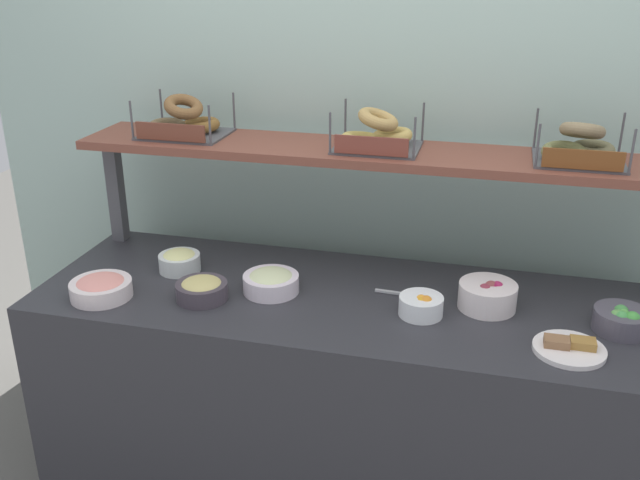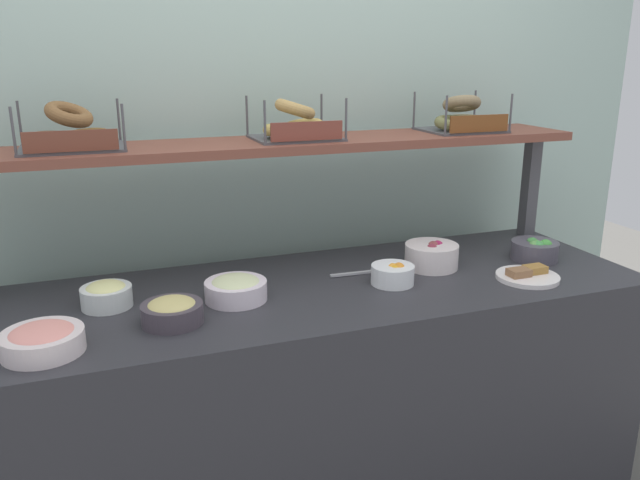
{
  "view_description": "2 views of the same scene",
  "coord_description": "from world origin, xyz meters",
  "px_view_note": "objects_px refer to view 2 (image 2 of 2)",
  "views": [
    {
      "loc": [
        0.4,
        -2.02,
        1.9
      ],
      "look_at": [
        -0.14,
        0.08,
        1.01
      ],
      "focal_mm": 39.55,
      "sensor_mm": 36.0,
      "label": 1
    },
    {
      "loc": [
        -0.66,
        -1.77,
        1.56
      ],
      "look_at": [
        0.01,
        0.02,
        1.0
      ],
      "focal_mm": 35.58,
      "sensor_mm": 36.0,
      "label": 2
    }
  ],
  "objects_px": {
    "bagel_basket_poppy": "(461,119)",
    "bowl_lox_spread": "(42,340)",
    "serving_spoon_near_plate": "(365,272)",
    "bagel_basket_sesame": "(295,125)",
    "bagel_basket_cinnamon_raisin": "(70,134)",
    "bowl_beet_salad": "(432,255)",
    "bowl_veggie_mix": "(535,249)",
    "serving_plate_white": "(527,276)",
    "bowl_scallion_spread": "(236,288)",
    "bowl_hummus": "(172,311)",
    "bowl_fruit_salad": "(393,274)",
    "bowl_egg_salad": "(106,294)"
  },
  "relations": [
    {
      "from": "bagel_basket_poppy",
      "to": "bowl_lox_spread",
      "type": "bearing_deg",
      "value": -161.96
    },
    {
      "from": "serving_spoon_near_plate",
      "to": "bagel_basket_sesame",
      "type": "bearing_deg",
      "value": 126.95
    },
    {
      "from": "bagel_basket_cinnamon_raisin",
      "to": "bagel_basket_poppy",
      "type": "distance_m",
      "value": 1.35
    },
    {
      "from": "bowl_beet_salad",
      "to": "bowl_veggie_mix",
      "type": "xyz_separation_m",
      "value": [
        0.39,
        -0.05,
        -0.01
      ]
    },
    {
      "from": "bowl_beet_salad",
      "to": "serving_plate_white",
      "type": "xyz_separation_m",
      "value": [
        0.24,
        -0.21,
        -0.03
      ]
    },
    {
      "from": "bowl_scallion_spread",
      "to": "bowl_lox_spread",
      "type": "distance_m",
      "value": 0.55
    },
    {
      "from": "bowl_scallion_spread",
      "to": "bagel_basket_cinnamon_raisin",
      "type": "xyz_separation_m",
      "value": [
        -0.42,
        0.31,
        0.44
      ]
    },
    {
      "from": "serving_plate_white",
      "to": "bagel_basket_poppy",
      "type": "height_order",
      "value": "bagel_basket_poppy"
    },
    {
      "from": "bowl_beet_salad",
      "to": "bagel_basket_cinnamon_raisin",
      "type": "distance_m",
      "value": 1.22
    },
    {
      "from": "bowl_lox_spread",
      "to": "bagel_basket_poppy",
      "type": "distance_m",
      "value": 1.6
    },
    {
      "from": "bagel_basket_poppy",
      "to": "bowl_hummus",
      "type": "bearing_deg",
      "value": -160.37
    },
    {
      "from": "serving_spoon_near_plate",
      "to": "bagel_basket_sesame",
      "type": "distance_m",
      "value": 0.55
    },
    {
      "from": "bowl_scallion_spread",
      "to": "bowl_veggie_mix",
      "type": "bearing_deg",
      "value": 0.55
    },
    {
      "from": "bowl_beet_salad",
      "to": "bowl_hummus",
      "type": "distance_m",
      "value": 0.92
    },
    {
      "from": "bowl_hummus",
      "to": "bowl_veggie_mix",
      "type": "relative_size",
      "value": 1.02
    },
    {
      "from": "bagel_basket_cinnamon_raisin",
      "to": "bagel_basket_sesame",
      "type": "distance_m",
      "value": 0.71
    },
    {
      "from": "bowl_fruit_salad",
      "to": "bowl_scallion_spread",
      "type": "bearing_deg",
      "value": 175.56
    },
    {
      "from": "bowl_scallion_spread",
      "to": "bagel_basket_cinnamon_raisin",
      "type": "relative_size",
      "value": 0.61
    },
    {
      "from": "bagel_basket_poppy",
      "to": "bowl_egg_salad",
      "type": "bearing_deg",
      "value": -170.32
    },
    {
      "from": "bowl_lox_spread",
      "to": "bowl_beet_salad",
      "type": "bearing_deg",
      "value": 10.94
    },
    {
      "from": "bagel_basket_cinnamon_raisin",
      "to": "bagel_basket_sesame",
      "type": "bearing_deg",
      "value": -0.69
    },
    {
      "from": "serving_spoon_near_plate",
      "to": "bagel_basket_poppy",
      "type": "xyz_separation_m",
      "value": [
        0.48,
        0.22,
        0.47
      ]
    },
    {
      "from": "bagel_basket_sesame",
      "to": "bowl_egg_salad",
      "type": "bearing_deg",
      "value": -161.31
    },
    {
      "from": "bowl_fruit_salad",
      "to": "bowl_hummus",
      "type": "bearing_deg",
      "value": -174.59
    },
    {
      "from": "bowl_hummus",
      "to": "serving_plate_white",
      "type": "distance_m",
      "value": 1.14
    },
    {
      "from": "bowl_scallion_spread",
      "to": "bowl_veggie_mix",
      "type": "distance_m",
      "value": 1.09
    },
    {
      "from": "bowl_scallion_spread",
      "to": "bowl_beet_salad",
      "type": "distance_m",
      "value": 0.7
    },
    {
      "from": "bowl_lox_spread",
      "to": "bagel_basket_sesame",
      "type": "height_order",
      "value": "bagel_basket_sesame"
    },
    {
      "from": "bowl_egg_salad",
      "to": "bowl_lox_spread",
      "type": "height_order",
      "value": "bowl_egg_salad"
    },
    {
      "from": "bowl_hummus",
      "to": "bagel_basket_cinnamon_raisin",
      "type": "relative_size",
      "value": 0.55
    },
    {
      "from": "bowl_veggie_mix",
      "to": "serving_plate_white",
      "type": "height_order",
      "value": "bowl_veggie_mix"
    },
    {
      "from": "bowl_veggie_mix",
      "to": "serving_spoon_near_plate",
      "type": "xyz_separation_m",
      "value": [
        -0.64,
        0.07,
        -0.03
      ]
    },
    {
      "from": "bowl_egg_salad",
      "to": "bagel_basket_sesame",
      "type": "bearing_deg",
      "value": 18.69
    },
    {
      "from": "bowl_fruit_salad",
      "to": "bagel_basket_cinnamon_raisin",
      "type": "bearing_deg",
      "value": 159.36
    },
    {
      "from": "bowl_veggie_mix",
      "to": "bagel_basket_sesame",
      "type": "bearing_deg",
      "value": 160.22
    },
    {
      "from": "bowl_fruit_salad",
      "to": "bowl_veggie_mix",
      "type": "distance_m",
      "value": 0.59
    },
    {
      "from": "bowl_egg_salad",
      "to": "bowl_hummus",
      "type": "height_order",
      "value": "bowl_egg_salad"
    },
    {
      "from": "bowl_hummus",
      "to": "bagel_basket_cinnamon_raisin",
      "type": "bearing_deg",
      "value": 117.62
    },
    {
      "from": "bowl_veggie_mix",
      "to": "serving_spoon_near_plate",
      "type": "height_order",
      "value": "bowl_veggie_mix"
    },
    {
      "from": "bowl_veggie_mix",
      "to": "bowl_lox_spread",
      "type": "height_order",
      "value": "bowl_veggie_mix"
    },
    {
      "from": "bowl_beet_salad",
      "to": "bowl_lox_spread",
      "type": "xyz_separation_m",
      "value": [
        -1.22,
        -0.24,
        -0.01
      ]
    },
    {
      "from": "bowl_beet_salad",
      "to": "bagel_basket_poppy",
      "type": "height_order",
      "value": "bagel_basket_poppy"
    },
    {
      "from": "bowl_scallion_spread",
      "to": "serving_spoon_near_plate",
      "type": "distance_m",
      "value": 0.46
    },
    {
      "from": "bowl_veggie_mix",
      "to": "bagel_basket_cinnamon_raisin",
      "type": "height_order",
      "value": "bagel_basket_cinnamon_raisin"
    },
    {
      "from": "bowl_lox_spread",
      "to": "bagel_basket_poppy",
      "type": "relative_size",
      "value": 0.72
    },
    {
      "from": "bowl_scallion_spread",
      "to": "bowl_hummus",
      "type": "xyz_separation_m",
      "value": [
        -0.2,
        -0.11,
        -0.0
      ]
    },
    {
      "from": "serving_plate_white",
      "to": "bagel_basket_sesame",
      "type": "bearing_deg",
      "value": 145.07
    },
    {
      "from": "serving_plate_white",
      "to": "bagel_basket_sesame",
      "type": "height_order",
      "value": "bagel_basket_sesame"
    },
    {
      "from": "bowl_scallion_spread",
      "to": "bowl_egg_salad",
      "type": "xyz_separation_m",
      "value": [
        -0.36,
        0.08,
        0.0
      ]
    },
    {
      "from": "bowl_veggie_mix",
      "to": "serving_spoon_near_plate",
      "type": "bearing_deg",
      "value": 174.0
    }
  ]
}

